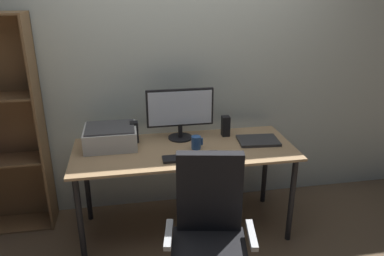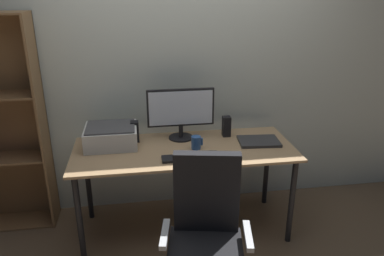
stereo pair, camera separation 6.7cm
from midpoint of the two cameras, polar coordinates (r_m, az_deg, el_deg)
The scene contains 12 objects.
ground_plane at distance 3.27m, azimuth -0.47°, elevation -15.01°, with size 12.00×12.00×0.00m, color brown.
back_wall at distance 3.22m, azimuth -1.90°, elevation 9.82°, with size 6.40×0.10×2.60m, color beige.
desk at distance 2.93m, azimuth -0.50°, elevation -4.53°, with size 1.71×0.70×0.74m.
monitor at distance 3.00m, azimuth -1.02°, elevation 2.69°, with size 0.54×0.20×0.42m.
keyboard at distance 2.72m, azimuth -0.86°, elevation -4.63°, with size 0.29×0.11×0.02m, color black.
mouse at distance 2.75m, azimuth 4.03°, elevation -4.16°, with size 0.06×0.10×0.03m, color black.
coffee_mug at distance 2.87m, azimuth 1.30°, elevation -2.23°, with size 0.09×0.07×0.10m.
laptop at distance 3.05m, azimuth 10.77°, elevation -2.01°, with size 0.32×0.23×0.02m, color #2D2D30.
speaker_left at distance 3.02m, azimuth -8.08°, elevation -0.53°, with size 0.06×0.07×0.17m, color black.
speaker_right at distance 3.12m, azimuth 5.89°, elevation 0.25°, with size 0.06×0.07×0.17m, color black.
printer at distance 2.99m, azimuth -11.61°, elevation -1.16°, with size 0.40×0.34×0.16m.
office_chair at distance 2.36m, azimuth 3.01°, elevation -17.51°, with size 0.56×0.55×1.01m.
Camera 2 is at (-0.35, -2.62, 1.93)m, focal length 34.95 mm.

